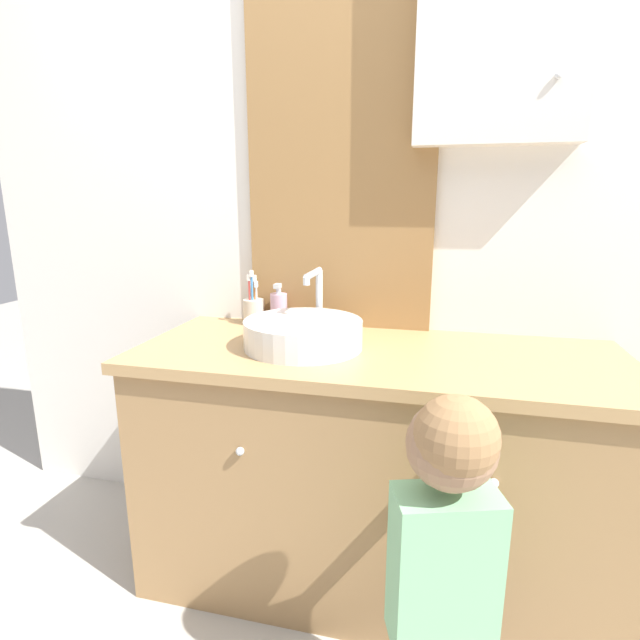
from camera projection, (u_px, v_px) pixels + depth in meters
name	position (u px, v px, depth m)	size (l,w,h in m)	color
wall_back	(396.00, 187.00, 1.70)	(3.20, 0.18, 2.50)	silver
vanity_counter	(373.00, 469.00, 1.61)	(1.48, 0.60, 0.80)	#A37A4C
sink_basin	(304.00, 332.00, 1.55)	(0.37, 0.42, 0.22)	silver
toothbrush_holder	(254.00, 310.00, 1.83)	(0.08, 0.08, 0.20)	beige
soap_dispenser	(279.00, 309.00, 1.81)	(0.06, 0.06, 0.15)	#CCA3BC
child_figure	(445.00, 552.00, 1.03)	(0.24, 0.45, 0.89)	slate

